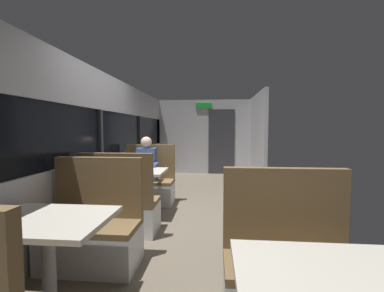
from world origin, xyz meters
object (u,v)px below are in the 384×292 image
Objects in this scene: bench_mid_window_facing_entry at (148,186)px; bench_near_window_facing_entry at (93,234)px; seated_passenger at (147,176)px; bench_mid_window_facing_end at (121,209)px; bench_front_aisle_facing_entry at (289,276)px; dining_table_mid_window at (137,176)px; dining_table_near_window at (48,231)px.

bench_near_window_facing_entry is at bearing -90.00° from bench_mid_window_facing_entry.
seated_passenger is (0.00, -0.07, 0.21)m from bench_mid_window_facing_entry.
bench_front_aisle_facing_entry is at bearing -38.27° from bench_mid_window_facing_end.
seated_passenger reaches higher than dining_table_mid_window.
dining_table_mid_window is 0.71× the size of seated_passenger.
bench_mid_window_facing_entry is at bearing 90.00° from dining_table_mid_window.
dining_table_near_window is at bearing -90.00° from bench_near_window_facing_entry.
dining_table_near_window is at bearing -176.82° from bench_front_aisle_facing_entry.
dining_table_near_window is 0.82× the size of bench_mid_window_facing_end.
dining_table_near_window is 0.71× the size of seated_passenger.
bench_front_aisle_facing_entry is (1.79, 0.10, -0.31)m from dining_table_near_window.
bench_mid_window_facing_entry is 1.00× the size of bench_front_aisle_facing_entry.
bench_mid_window_facing_end is (0.00, 0.81, 0.00)m from bench_near_window_facing_entry.
seated_passenger is (0.00, 2.14, 0.21)m from bench_near_window_facing_entry.
seated_passenger is at bearing 90.00° from dining_table_near_window.
dining_table_mid_window is at bearing -90.00° from bench_mid_window_facing_entry.
dining_table_near_window is at bearing -90.00° from bench_mid_window_facing_end.
bench_near_window_facing_entry is at bearing -90.00° from bench_mid_window_facing_end.
bench_front_aisle_facing_entry is at bearing -56.83° from seated_passenger.
bench_mid_window_facing_end is 1.34m from seated_passenger.
dining_table_mid_window is 0.77m from bench_mid_window_facing_end.
bench_near_window_facing_entry is 1.00× the size of bench_front_aisle_facing_entry.
seated_passenger is at bearing 123.17° from bench_front_aisle_facing_entry.
seated_passenger reaches higher than bench_front_aisle_facing_entry.
seated_passenger is (0.00, 1.33, 0.21)m from bench_mid_window_facing_end.
dining_table_near_window is 2.84m from seated_passenger.
bench_near_window_facing_entry is 1.54m from dining_table_mid_window.
bench_front_aisle_facing_entry is (1.79, -0.60, 0.00)m from bench_near_window_facing_entry.
bench_mid_window_facing_end is at bearing 90.00° from bench_near_window_facing_entry.
bench_front_aisle_facing_entry is at bearing -18.53° from bench_near_window_facing_entry.
bench_mid_window_facing_entry is 0.87× the size of seated_passenger.
bench_mid_window_facing_end reaches higher than dining_table_near_window.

